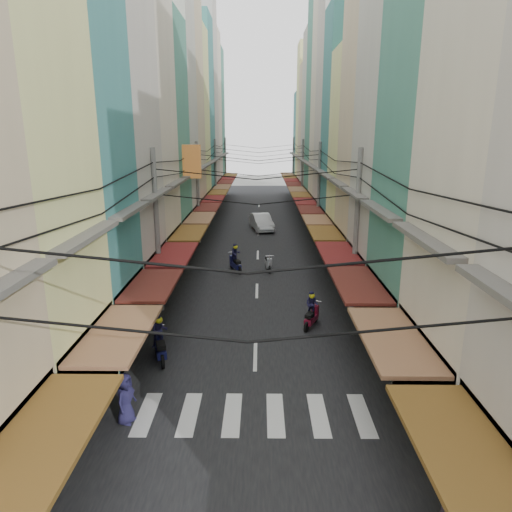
# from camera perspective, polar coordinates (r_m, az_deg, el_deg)

# --- Properties ---
(ground) EXTENTS (160.00, 160.00, 0.00)m
(ground) POSITION_cam_1_polar(r_m,az_deg,el_deg) (20.92, -0.03, -9.91)
(ground) COLOR #62635E
(ground) RESTS_ON ground
(road) EXTENTS (10.00, 80.00, 0.02)m
(road) POSITION_cam_1_polar(r_m,az_deg,el_deg) (39.94, 0.28, 2.36)
(road) COLOR black
(road) RESTS_ON ground
(sidewalk_left) EXTENTS (3.00, 80.00, 0.06)m
(sidewalk_left) POSITION_cam_1_polar(r_m,az_deg,el_deg) (40.49, -8.97, 2.38)
(sidewalk_left) COLOR gray
(sidewalk_left) RESTS_ON ground
(sidewalk_right) EXTENTS (3.00, 80.00, 0.06)m
(sidewalk_right) POSITION_cam_1_polar(r_m,az_deg,el_deg) (40.43, 9.54, 2.34)
(sidewalk_right) COLOR gray
(sidewalk_right) RESTS_ON ground
(crosswalk) EXTENTS (7.55, 2.40, 0.01)m
(crosswalk) POSITION_cam_1_polar(r_m,az_deg,el_deg) (15.68, -0.27, -19.17)
(crosswalk) COLOR silver
(crosswalk) RESTS_ON ground
(building_row_left) EXTENTS (7.80, 67.67, 23.70)m
(building_row_left) POSITION_cam_1_polar(r_m,az_deg,el_deg) (36.43, -12.82, 16.25)
(building_row_left) COLOR #B9B5A9
(building_row_left) RESTS_ON ground
(building_row_right) EXTENTS (7.80, 68.98, 22.59)m
(building_row_right) POSITION_cam_1_polar(r_m,az_deg,el_deg) (36.23, 13.38, 15.64)
(building_row_right) COLOR teal
(building_row_right) RESTS_ON ground
(utility_poles) EXTENTS (10.20, 66.13, 8.20)m
(utility_poles) POSITION_cam_1_polar(r_m,az_deg,el_deg) (34.03, 0.24, 11.34)
(utility_poles) COLOR slate
(utility_poles) RESTS_ON ground
(white_car) EXTENTS (5.62, 3.09, 1.88)m
(white_car) POSITION_cam_1_polar(r_m,az_deg,el_deg) (43.05, 0.70, 3.29)
(white_car) COLOR silver
(white_car) RESTS_ON ground
(bicycle) EXTENTS (1.48, 0.61, 1.01)m
(bicycle) POSITION_cam_1_polar(r_m,az_deg,el_deg) (21.45, 18.50, -10.10)
(bicycle) COLOR black
(bicycle) RESTS_ON ground
(moving_scooters) EXTENTS (6.94, 14.39, 1.94)m
(moving_scooters) POSITION_cam_1_polar(r_m,az_deg,el_deg) (24.27, -2.12, -4.86)
(moving_scooters) COLOR black
(moving_scooters) RESTS_ON ground
(parked_scooters) EXTENTS (13.11, 13.36, 0.98)m
(parked_scooters) POSITION_cam_1_polar(r_m,az_deg,el_deg) (17.66, 12.51, -13.60)
(parked_scooters) COLOR black
(parked_scooters) RESTS_ON ground
(pedestrians) EXTENTS (12.15, 26.83, 2.21)m
(pedestrians) POSITION_cam_1_polar(r_m,az_deg,el_deg) (23.07, -11.70, -5.00)
(pedestrians) COLOR #271F29
(pedestrians) RESTS_ON ground
(market_umbrella) EXTENTS (2.21, 2.21, 2.33)m
(market_umbrella) POSITION_cam_1_polar(r_m,az_deg,el_deg) (14.48, 24.73, -14.46)
(market_umbrella) COLOR #B2B2B7
(market_umbrella) RESTS_ON ground
(traffic_sign) EXTENTS (0.10, 0.59, 2.69)m
(traffic_sign) POSITION_cam_1_polar(r_m,az_deg,el_deg) (16.20, 21.04, -11.26)
(traffic_sign) COLOR slate
(traffic_sign) RESTS_ON ground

